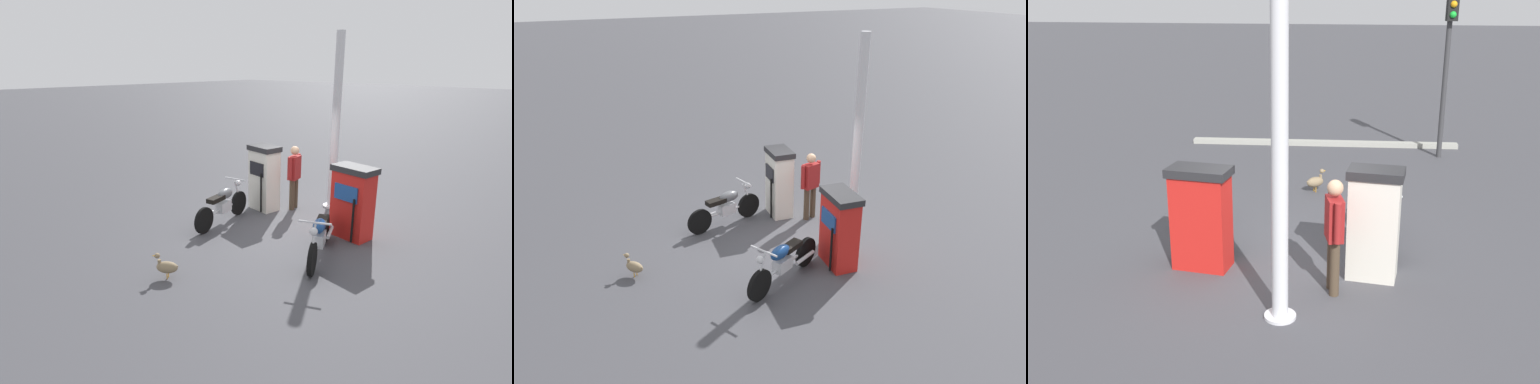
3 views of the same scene
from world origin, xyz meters
The scene contains 8 objects.
ground_plane centered at (0.00, 0.00, 0.00)m, with size 120.00×120.00×0.00m, color #424247.
fuel_pump_near centered at (-0.45, -1.22, 0.80)m, with size 0.61×0.80×1.58m.
fuel_pump_far centered at (-0.45, 1.22, 0.77)m, with size 0.63×0.93×1.51m.
motorcycle_near_pump centered at (0.86, -1.26, 0.45)m, with size 1.85×0.61×0.92m.
motorcycle_far_pump centered at (0.80, 1.30, 0.44)m, with size 1.82×0.96×0.93m.
attendant_person centered at (-0.97, -0.70, 0.89)m, with size 0.58×0.28×1.57m.
wandering_duck centered at (3.16, -0.11, 0.22)m, with size 0.37×0.41×0.45m.
canopy_support_pole centered at (-1.73, -0.10, 2.00)m, with size 0.40×0.40×4.15m.
Camera 1 is at (6.45, 5.07, 3.44)m, focal length 28.06 mm.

